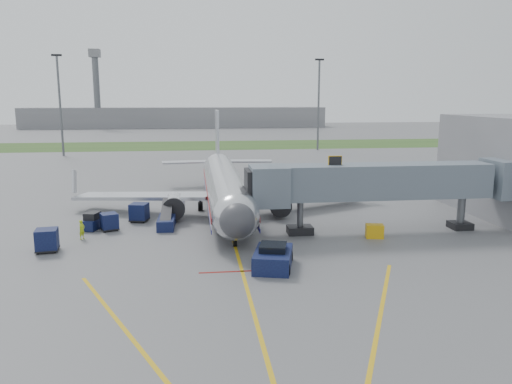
{
  "coord_description": "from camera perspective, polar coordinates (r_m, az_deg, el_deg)",
  "views": [
    {
      "loc": [
        -3.08,
        -36.81,
        11.84
      ],
      "look_at": [
        2.51,
        8.46,
        3.2
      ],
      "focal_mm": 35.0,
      "sensor_mm": 36.0,
      "label": 1
    }
  ],
  "objects": [
    {
      "name": "light_mast_left",
      "position": [
        110.15,
        -21.5,
        9.44
      ],
      "size": [
        2.0,
        0.44,
        20.4
      ],
      "color": "#595B60",
      "rests_on": "ground"
    },
    {
      "name": "baggage_cart_b",
      "position": [
        49.72,
        -13.2,
        -2.28
      ],
      "size": [
        1.97,
        1.97,
        1.77
      ],
      "color": "black",
      "rests_on": "ground"
    },
    {
      "name": "belt_loader",
      "position": [
        47.05,
        -10.19,
        -3.31
      ],
      "size": [
        1.61,
        4.7,
        2.28
      ],
      "color": "black",
      "rests_on": "ground"
    },
    {
      "name": "airliner",
      "position": [
        52.95,
        -3.6,
        0.7
      ],
      "size": [
        32.1,
        35.67,
        10.25
      ],
      "color": "silver",
      "rests_on": "ground"
    },
    {
      "name": "light_mast_right",
      "position": [
        115.28,
        7.16,
        10.12
      ],
      "size": [
        2.0,
        0.44,
        20.4
      ],
      "color": "#595B60",
      "rests_on": "ground"
    },
    {
      "name": "baggage_tug",
      "position": [
        47.99,
        -18.17,
        -3.25
      ],
      "size": [
        1.77,
        2.49,
        1.58
      ],
      "color": "black",
      "rests_on": "ground"
    },
    {
      "name": "ground",
      "position": [
        38.79,
        -2.17,
        -7.06
      ],
      "size": [
        400.0,
        400.0,
        0.0
      ],
      "primitive_type": "plane",
      "color": "#565659",
      "rests_on": "ground"
    },
    {
      "name": "baggage_cart_a",
      "position": [
        47.13,
        -16.41,
        -3.27
      ],
      "size": [
        1.9,
        1.9,
        1.56
      ],
      "color": "black",
      "rests_on": "ground"
    },
    {
      "name": "grass_strip",
      "position": [
        127.4,
        -5.65,
        5.34
      ],
      "size": [
        300.0,
        25.0,
        0.01
      ],
      "primitive_type": "cube",
      "color": "#2D4C1E",
      "rests_on": "ground"
    },
    {
      "name": "jet_bridge",
      "position": [
        45.35,
        13.64,
        1.07
      ],
      "size": [
        25.3,
        4.0,
        6.9
      ],
      "color": "slate",
      "rests_on": "ground"
    },
    {
      "name": "baggage_cart_c",
      "position": [
        42.33,
        -22.78,
        -5.1
      ],
      "size": [
        1.86,
        1.86,
        1.79
      ],
      "color": "black",
      "rests_on": "ground"
    },
    {
      "name": "pushback_tug",
      "position": [
        35.52,
        1.96,
        -7.53
      ],
      "size": [
        3.48,
        4.64,
        1.72
      ],
      "color": "black",
      "rests_on": "ground"
    },
    {
      "name": "distant_terminal",
      "position": [
        207.07,
        -9.05,
        8.42
      ],
      "size": [
        120.0,
        14.0,
        8.0
      ],
      "primitive_type": "cube",
      "color": "slate",
      "rests_on": "ground"
    },
    {
      "name": "apron_markings",
      "position": [
        31.85,
        -1.01,
        -11.09
      ],
      "size": [
        21.52,
        50.0,
        0.01
      ],
      "color": "gold",
      "rests_on": "ground"
    },
    {
      "name": "ground_power_cart",
      "position": [
        44.07,
        13.39,
        -4.38
      ],
      "size": [
        1.62,
        1.24,
        1.17
      ],
      "color": "#D29A0C",
      "rests_on": "ground"
    },
    {
      "name": "control_tower",
      "position": [
        205.23,
        -17.79,
        11.76
      ],
      "size": [
        4.0,
        4.0,
        30.0
      ],
      "color": "#595B60",
      "rests_on": "ground"
    },
    {
      "name": "ramp_worker",
      "position": [
        44.89,
        -19.28,
        -4.08
      ],
      "size": [
        0.64,
        0.73,
        1.67
      ],
      "primitive_type": "imported",
      "rotation": [
        0.0,
        0.0,
        1.07
      ],
      "color": "#ABC817",
      "rests_on": "ground"
    }
  ]
}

